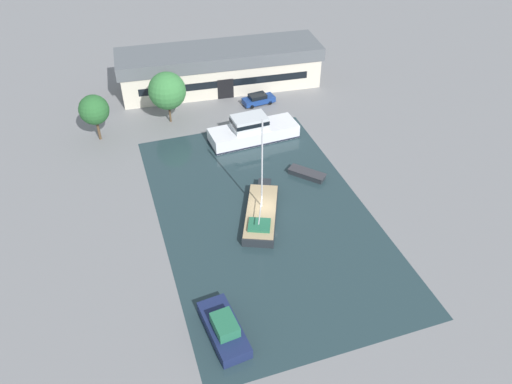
% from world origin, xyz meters
% --- Properties ---
extents(ground_plane, '(440.00, 440.00, 0.00)m').
position_xyz_m(ground_plane, '(0.00, 0.00, 0.00)').
color(ground_plane, slate).
extents(water_canal, '(22.10, 36.71, 0.01)m').
position_xyz_m(water_canal, '(0.00, 0.00, 0.00)').
color(water_canal, '#23383D').
rests_on(water_canal, ground).
extents(warehouse_building, '(31.13, 10.50, 6.20)m').
position_xyz_m(warehouse_building, '(3.56, 30.83, 3.14)').
color(warehouse_building, beige).
rests_on(warehouse_building, ground).
extents(quay_tree_near_building, '(5.05, 5.05, 7.24)m').
position_xyz_m(quay_tree_near_building, '(-5.90, 22.69, 4.71)').
color(quay_tree_near_building, brown).
rests_on(quay_tree_near_building, ground).
extents(quay_tree_by_water, '(3.84, 3.84, 6.28)m').
position_xyz_m(quay_tree_by_water, '(-15.58, 21.17, 4.34)').
color(quay_tree_by_water, brown).
rests_on(quay_tree_by_water, ground).
extents(parked_car, '(4.87, 2.37, 1.61)m').
position_xyz_m(parked_car, '(7.29, 23.60, 0.82)').
color(parked_car, navy).
rests_on(parked_car, ground).
extents(sailboat_moored, '(6.56, 10.43, 11.76)m').
position_xyz_m(sailboat_moored, '(-0.42, -0.29, 0.60)').
color(sailboat_moored, '#23282D').
rests_on(sailboat_moored, water_canal).
extents(motor_cruiser, '(11.90, 4.66, 3.47)m').
position_xyz_m(motor_cruiser, '(3.53, 14.79, 1.27)').
color(motor_cruiser, white).
rests_on(motor_cruiser, water_canal).
extents(small_dinghy, '(4.08, 4.30, 0.68)m').
position_xyz_m(small_dinghy, '(7.11, 4.90, 0.35)').
color(small_dinghy, '#23282D').
rests_on(small_dinghy, water_canal).
extents(cabin_boat, '(3.21, 6.58, 2.16)m').
position_xyz_m(cabin_boat, '(-8.22, -13.51, 0.79)').
color(cabin_boat, '#19234C').
rests_on(cabin_boat, water_canal).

